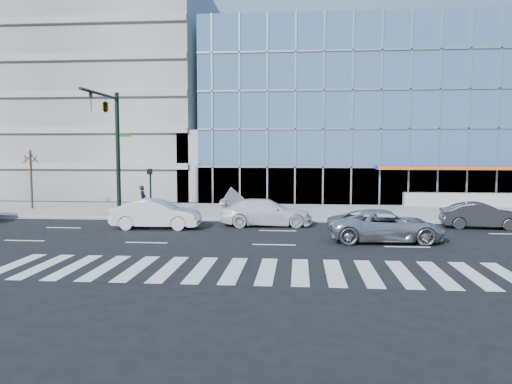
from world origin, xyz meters
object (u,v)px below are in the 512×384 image
ped_signal_post (150,184)px  white_sedan (156,214)px  traffic_signal (109,121)px  white_suv (266,212)px  silver_suv (386,226)px  dark_sedan (482,216)px  tilted_panel (233,201)px  pedestrian (143,199)px  street_tree_near (30,158)px

ped_signal_post → white_sedan: bearing=-69.7°
traffic_signal → white_suv: (10.25, -2.79, -5.40)m
silver_suv → dark_sedan: 7.52m
silver_suv → white_sedan: (-12.00, 2.95, 0.04)m
ped_signal_post → white_suv: bearing=-22.2°
white_suv → tilted_panel: 4.12m
silver_suv → dark_sedan: silver_suv is taller
silver_suv → white_suv: white_suv is taller
traffic_signal → dark_sedan: (22.25, -2.77, -5.45)m
white_sedan → tilted_panel: bearing=-38.1°
tilted_panel → pedestrian: bearing=135.0°
white_suv → tilted_panel: size_ratio=4.05×
traffic_signal → ped_signal_post: 4.75m
traffic_signal → silver_suv: traffic_signal is taller
ped_signal_post → street_tree_near: bearing=164.9°
white_sedan → tilted_panel: tilted_panel is taller
white_suv → pedestrian: bearing=60.7°
ped_signal_post → tilted_panel: size_ratio=2.31×
white_sedan → tilted_panel: (3.61, 4.90, 0.26)m
ped_signal_post → white_suv: ped_signal_post is taller
pedestrian → tilted_panel: pedestrian is taller
traffic_signal → dark_sedan: 23.07m
dark_sedan → tilted_panel: 14.77m
traffic_signal → ped_signal_post: size_ratio=2.67×
street_tree_near → white_suv: bearing=-18.3°
ped_signal_post → pedestrian: bearing=141.9°
traffic_signal → silver_suv: (16.25, -7.30, -5.41)m
tilted_panel → traffic_signal: bearing=142.4°
street_tree_near → tilted_panel: size_ratio=3.25×
white_suv → dark_sedan: 12.00m
ped_signal_post → white_suv: size_ratio=0.57×
street_tree_near → white_suv: (17.25, -5.72, -3.01)m
tilted_panel → ped_signal_post: bearing=140.3°
dark_sedan → street_tree_near: bearing=84.5°
ped_signal_post → tilted_panel: bearing=1.9°
ped_signal_post → white_sedan: ped_signal_post is taller
silver_suv → tilted_panel: bearing=44.0°
pedestrian → tilted_panel: bearing=-93.0°
ped_signal_post → white_sedan: 5.21m
street_tree_near → dark_sedan: bearing=-11.0°
traffic_signal → silver_suv: bearing=-24.2°
silver_suv → dark_sedan: bearing=-55.9°
street_tree_near → pedestrian: size_ratio=2.28×
traffic_signal → pedestrian: size_ratio=4.31×
tilted_panel → white_suv: bearing=-96.1°
white_suv → ped_signal_post: bearing=62.2°
traffic_signal → dark_sedan: traffic_signal is taller
ped_signal_post → pedestrian: 1.37m
traffic_signal → dark_sedan: bearing=-7.1°
street_tree_near → dark_sedan: street_tree_near is taller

